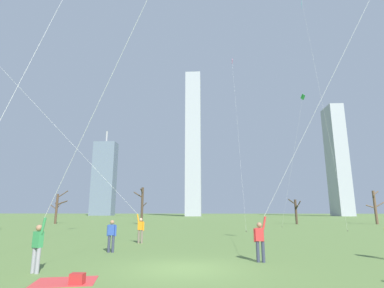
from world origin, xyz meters
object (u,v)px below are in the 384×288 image
(distant_kite_low_near_trees_pink, at_px, (234,80))
(bare_tree_leftmost, at_px, (142,205))
(bare_tree_right_of_center, at_px, (57,207))
(bare_tree_far_right_edge, at_px, (375,206))
(kite_flyer_midfield_left_orange, at_px, (107,191))
(bystander_far_off_by_trees, at_px, (112,234))
(kite_flyer_midfield_right_purple, at_px, (62,191))
(distant_kite_drifting_left_green, at_px, (300,113))
(picnic_spot, at_px, (72,280))
(bare_tree_center, at_px, (296,210))
(kite_flyer_foreground_right_white, at_px, (289,176))
(distant_kite_drifting_right_teal, at_px, (305,15))

(distant_kite_low_near_trees_pink, xyz_separation_m, bare_tree_leftmost, (-13.90, 10.12, -16.00))
(bare_tree_right_of_center, distance_m, bare_tree_far_right_edge, 51.19)
(kite_flyer_midfield_left_orange, bearing_deg, bystander_far_off_by_trees, -66.97)
(kite_flyer_midfield_right_purple, bearing_deg, bare_tree_far_right_edge, 51.50)
(distant_kite_low_near_trees_pink, height_order, bare_tree_far_right_edge, distant_kite_low_near_trees_pink)
(kite_flyer_midfield_right_purple, relative_size, distant_kite_drifting_left_green, 1.11)
(bare_tree_leftmost, bearing_deg, bare_tree_right_of_center, 172.99)
(picnic_spot, xyz_separation_m, bare_tree_center, (17.92, 40.03, 2.07))
(kite_flyer_foreground_right_white, height_order, distant_kite_drifting_left_green, distant_kite_drifting_left_green)
(distant_kite_drifting_right_teal, xyz_separation_m, bare_tree_leftmost, (-22.74, 13.18, -23.09))
(picnic_spot, height_order, bare_tree_right_of_center, bare_tree_right_of_center)
(bystander_far_off_by_trees, height_order, distant_kite_drifting_left_green, distant_kite_drifting_left_green)
(kite_flyer_midfield_left_orange, height_order, bare_tree_leftmost, kite_flyer_midfield_left_orange)
(kite_flyer_midfield_right_purple, relative_size, distant_kite_low_near_trees_pink, 0.85)
(distant_kite_low_near_trees_pink, bearing_deg, distant_kite_drifting_right_teal, -19.10)
(kite_flyer_midfield_left_orange, distance_m, distant_kite_drifting_right_teal, 32.77)
(bystander_far_off_by_trees, relative_size, bare_tree_right_of_center, 0.30)
(distant_kite_drifting_left_green, bearing_deg, bare_tree_leftmost, 158.83)
(distant_kite_drifting_left_green, relative_size, distant_kite_low_near_trees_pink, 0.76)
(kite_flyer_midfield_right_purple, distance_m, distant_kite_low_near_trees_pink, 32.41)
(kite_flyer_foreground_right_white, bearing_deg, bare_tree_far_right_edge, 58.13)
(kite_flyer_midfield_right_purple, distance_m, bare_tree_right_of_center, 43.32)
(kite_flyer_midfield_right_purple, xyz_separation_m, bare_tree_center, (18.93, 39.08, -0.63))
(distant_kite_drifting_left_green, height_order, bare_tree_right_of_center, distant_kite_drifting_left_green)
(bystander_far_off_by_trees, bearing_deg, kite_flyer_midfield_right_purple, -90.40)
(kite_flyer_midfield_right_purple, relative_size, kite_flyer_midfield_left_orange, 1.26)
(bare_tree_leftmost, bearing_deg, kite_flyer_midfield_right_purple, -81.86)
(bare_tree_center, bearing_deg, kite_flyer_foreground_right_white, -105.90)
(bystander_far_off_by_trees, xyz_separation_m, distant_kite_low_near_trees_pink, (8.60, 21.04, 18.11))
(distant_kite_low_near_trees_pink, height_order, bare_tree_center, distant_kite_low_near_trees_pink)
(kite_flyer_midfield_left_orange, height_order, distant_kite_drifting_right_teal, distant_kite_drifting_right_teal)
(distant_kite_drifting_right_teal, distance_m, picnic_spot, 39.40)
(bare_tree_right_of_center, bearing_deg, picnic_spot, -62.38)
(bystander_far_off_by_trees, xyz_separation_m, distant_kite_drifting_left_green, (17.30, 22.41, 13.74))
(bare_tree_right_of_center, height_order, bare_tree_center, bare_tree_right_of_center)
(distant_kite_drifting_right_teal, xyz_separation_m, picnic_spot, (-16.46, -24.59, -26.01))
(distant_kite_drifting_right_teal, height_order, bare_tree_center, distant_kite_drifting_right_teal)
(bare_tree_far_right_edge, bearing_deg, bare_tree_right_of_center, -178.87)
(picnic_spot, bearing_deg, bare_tree_leftmost, 99.44)
(kite_flyer_foreground_right_white, height_order, bare_tree_center, kite_flyer_foreground_right_white)
(bystander_far_off_by_trees, relative_size, distant_kite_low_near_trees_pink, 0.07)
(bystander_far_off_by_trees, distance_m, distant_kite_drifting_right_teal, 35.53)
(kite_flyer_foreground_right_white, xyz_separation_m, distant_kite_low_near_trees_pink, (0.05, 23.96, 15.45))
(bare_tree_leftmost, xyz_separation_m, bare_tree_far_right_edge, (36.77, 2.78, -0.24))
(bare_tree_right_of_center, bearing_deg, kite_flyer_midfield_left_orange, -58.02)
(bare_tree_right_of_center, bearing_deg, distant_kite_drifting_left_green, -15.87)
(kite_flyer_foreground_right_white, bearing_deg, distant_kite_drifting_left_green, 70.92)
(kite_flyer_midfield_left_orange, distance_m, bare_tree_center, 35.81)
(kite_flyer_midfield_left_orange, height_order, distant_kite_low_near_trees_pink, distant_kite_low_near_trees_pink)
(distant_kite_low_near_trees_pink, bearing_deg, bystander_far_off_by_trees, -112.22)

